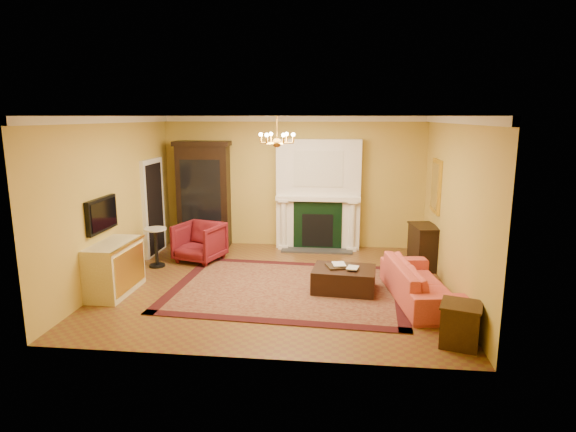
# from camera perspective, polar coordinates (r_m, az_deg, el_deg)

# --- Properties ---
(floor) EXTENTS (6.00, 5.50, 0.02)m
(floor) POSITION_cam_1_polar(r_m,az_deg,el_deg) (8.84, -1.24, -8.14)
(floor) COLOR brown
(floor) RESTS_ON ground
(ceiling) EXTENTS (6.00, 5.50, 0.02)m
(ceiling) POSITION_cam_1_polar(r_m,az_deg,el_deg) (8.32, -1.33, 11.83)
(ceiling) COLOR silver
(ceiling) RESTS_ON wall_back
(wall_back) EXTENTS (6.00, 0.02, 3.00)m
(wall_back) POSITION_cam_1_polar(r_m,az_deg,el_deg) (11.16, 0.59, 4.03)
(wall_back) COLOR gold
(wall_back) RESTS_ON floor
(wall_front) EXTENTS (6.00, 0.02, 3.00)m
(wall_front) POSITION_cam_1_polar(r_m,az_deg,el_deg) (5.79, -4.89, -3.29)
(wall_front) COLOR gold
(wall_front) RESTS_ON floor
(wall_left) EXTENTS (0.02, 5.50, 3.00)m
(wall_left) POSITION_cam_1_polar(r_m,az_deg,el_deg) (9.33, -19.94, 1.80)
(wall_left) COLOR gold
(wall_left) RESTS_ON floor
(wall_right) EXTENTS (0.02, 5.50, 3.00)m
(wall_right) POSITION_cam_1_polar(r_m,az_deg,el_deg) (8.59, 19.04, 1.06)
(wall_right) COLOR gold
(wall_right) RESTS_ON floor
(fireplace) EXTENTS (1.90, 0.70, 2.50)m
(fireplace) POSITION_cam_1_polar(r_m,az_deg,el_deg) (10.98, 3.61, 2.27)
(fireplace) COLOR white
(fireplace) RESTS_ON wall_back
(crown_molding) EXTENTS (6.00, 5.50, 0.12)m
(crown_molding) POSITION_cam_1_polar(r_m,az_deg,el_deg) (9.26, -0.53, 11.39)
(crown_molding) COLOR silver
(crown_molding) RESTS_ON ceiling
(doorway) EXTENTS (0.08, 1.05, 2.10)m
(doorway) POSITION_cam_1_polar(r_m,az_deg,el_deg) (10.91, -15.63, 1.00)
(doorway) COLOR silver
(doorway) RESTS_ON wall_left
(tv_panel) EXTENTS (0.09, 0.95, 0.58)m
(tv_panel) POSITION_cam_1_polar(r_m,az_deg,el_deg) (8.80, -21.20, 0.16)
(tv_panel) COLOR black
(tv_panel) RESTS_ON wall_left
(gilt_mirror) EXTENTS (0.06, 0.76, 1.05)m
(gilt_mirror) POSITION_cam_1_polar(r_m,az_deg,el_deg) (9.91, 17.12, 3.41)
(gilt_mirror) COLOR yellow
(gilt_mirror) RESTS_ON wall_right
(chandelier) EXTENTS (0.63, 0.55, 0.53)m
(chandelier) POSITION_cam_1_polar(r_m,az_deg,el_deg) (8.32, -1.32, 9.06)
(chandelier) COLOR #B98732
(chandelier) RESTS_ON ceiling
(oriental_rug) EXTENTS (4.25, 3.29, 0.02)m
(oriental_rug) POSITION_cam_1_polar(r_m,az_deg,el_deg) (8.62, -0.00, -8.55)
(oriental_rug) COLOR #41110E
(oriental_rug) RESTS_ON floor
(china_cabinet) EXTENTS (1.20, 0.59, 2.34)m
(china_cabinet) POSITION_cam_1_polar(r_m,az_deg,el_deg) (11.33, -9.91, 2.28)
(china_cabinet) COLOR black
(china_cabinet) RESTS_ON floor
(wingback_armchair) EXTENTS (1.07, 1.04, 0.89)m
(wingback_armchair) POSITION_cam_1_polar(r_m,az_deg,el_deg) (10.26, -10.44, -2.85)
(wingback_armchair) COLOR maroon
(wingback_armchair) RESTS_ON floor
(pedestal_table) EXTENTS (0.45, 0.45, 0.80)m
(pedestal_table) POSITION_cam_1_polar(r_m,az_deg,el_deg) (10.06, -15.37, -3.27)
(pedestal_table) COLOR black
(pedestal_table) RESTS_ON floor
(commode) EXTENTS (0.58, 1.21, 0.90)m
(commode) POSITION_cam_1_polar(r_m,az_deg,el_deg) (8.80, -19.92, -5.82)
(commode) COLOR beige
(commode) RESTS_ON floor
(coral_sofa) EXTENTS (0.93, 2.22, 0.84)m
(coral_sofa) POSITION_cam_1_polar(r_m,az_deg,el_deg) (8.26, 15.43, -6.87)
(coral_sofa) COLOR #D74844
(coral_sofa) RESTS_ON floor
(end_table) EXTENTS (0.60, 0.60, 0.55)m
(end_table) POSITION_cam_1_polar(r_m,az_deg,el_deg) (6.92, 19.73, -12.13)
(end_table) COLOR #311F0D
(end_table) RESTS_ON floor
(console_table) EXTENTS (0.55, 0.82, 0.84)m
(console_table) POSITION_cam_1_polar(r_m,az_deg,el_deg) (10.01, 15.77, -3.62)
(console_table) COLOR black
(console_table) RESTS_ON floor
(leather_ottoman) EXTENTS (1.13, 0.87, 0.40)m
(leather_ottoman) POSITION_cam_1_polar(r_m,az_deg,el_deg) (8.50, 6.64, -7.45)
(leather_ottoman) COLOR black
(leather_ottoman) RESTS_ON oriental_rug
(ottoman_tray) EXTENTS (0.53, 0.47, 0.03)m
(ottoman_tray) POSITION_cam_1_polar(r_m,az_deg,el_deg) (8.49, 6.17, -5.94)
(ottoman_tray) COLOR black
(ottoman_tray) RESTS_ON leather_ottoman
(book_a) EXTENTS (0.22, 0.07, 0.29)m
(book_a) POSITION_cam_1_polar(r_m,az_deg,el_deg) (8.44, 5.35, -4.90)
(book_a) COLOR gray
(book_a) RESTS_ON ottoman_tray
(book_b) EXTENTS (0.19, 0.06, 0.26)m
(book_b) POSITION_cam_1_polar(r_m,az_deg,el_deg) (8.34, 7.05, -5.27)
(book_b) COLOR gray
(book_b) RESTS_ON ottoman_tray
(topiary_left) EXTENTS (0.18, 0.18, 0.47)m
(topiary_left) POSITION_cam_1_polar(r_m,az_deg,el_deg) (10.94, 0.13, 3.83)
(topiary_left) COLOR gray
(topiary_left) RESTS_ON fireplace
(topiary_right) EXTENTS (0.17, 0.17, 0.45)m
(topiary_right) POSITION_cam_1_polar(r_m,az_deg,el_deg) (10.88, 6.25, 3.64)
(topiary_right) COLOR gray
(topiary_right) RESTS_ON fireplace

